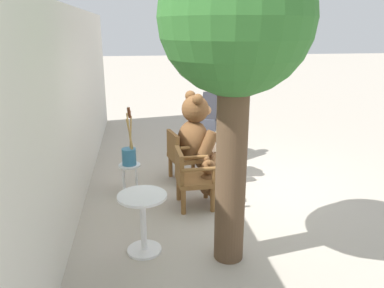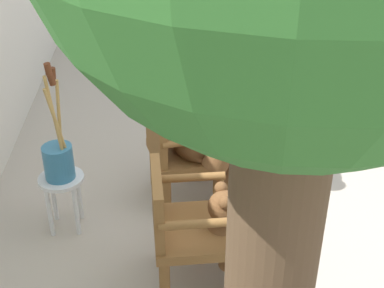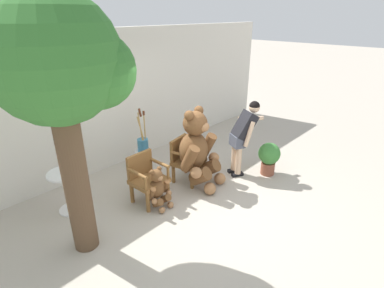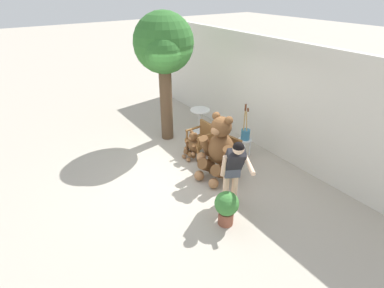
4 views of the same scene
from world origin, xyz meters
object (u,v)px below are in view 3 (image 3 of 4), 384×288
Objects in this scene: wooden_chair_left at (147,177)px; potted_plant at (269,156)px; brush_bucket at (143,143)px; wooden_chair_right at (186,158)px; person_visitor at (244,132)px; round_side_table at (68,187)px; patio_tree at (63,68)px; teddy_bear_large at (197,149)px; white_stool at (144,155)px; teddy_bear_small at (158,188)px.

wooden_chair_left is 1.26× the size of potted_plant.
wooden_chair_right is at bearing -68.30° from brush_bucket.
person_visitor reaches higher than potted_plant.
brush_bucket is 1.72m from round_side_table.
wooden_chair_left is 0.26× the size of patio_tree.
brush_bucket reaches higher than wooden_chair_right.
patio_tree is (-2.27, -0.02, 1.75)m from teddy_bear_large.
patio_tree is at bearing -172.99° from wooden_chair_right.
white_stool is 0.64× the size of round_side_table.
round_side_table is 3.80m from potted_plant.
brush_bucket is at bearing 111.70° from wooden_chair_right.
brush_bucket is at bearing 130.43° from person_visitor.
teddy_bear_small is (-1.00, -0.02, -0.39)m from teddy_bear_large.
white_stool is at bearing 5.72° from round_side_table.
white_stool is (0.63, 0.88, -0.11)m from wooden_chair_left.
wooden_chair_right reaches higher than round_side_table.
white_stool is at bearing 130.09° from potted_plant.
brush_bucket is (-1.30, 1.53, -0.27)m from person_visitor.
wooden_chair_left is at bearing 161.33° from person_visitor.
potted_plant is at bearing -50.72° from person_visitor.
patio_tree is (-3.19, 0.38, 1.59)m from person_visitor.
wooden_chair_left is 0.98m from wooden_chair_right.
wooden_chair_right is 0.95m from white_stool.
person_visitor is 2.03m from brush_bucket.
person_visitor is (1.93, -0.37, 0.55)m from teddy_bear_small.
white_stool is 1.72m from round_side_table.
teddy_bear_large is at bearing -14.53° from wooden_chair_left.
person_visitor is 2.10× the size of round_side_table.
person_visitor is 0.45× the size of patio_tree.
person_visitor is at bearing -49.57° from brush_bucket.
patio_tree reaches higher than teddy_bear_large.
teddy_bear_large is 2.86m from patio_tree.
wooden_chair_right is 1.24m from person_visitor.
potted_plant is (3.35, -1.78, -0.05)m from round_side_table.
teddy_bear_small is (0.00, -0.28, -0.11)m from wooden_chair_left.
round_side_table is at bearing 137.43° from teddy_bear_small.
patio_tree is at bearing -100.56° from round_side_table.
patio_tree reaches higher than wooden_chair_right.
wooden_chair_right is at bearing 140.42° from potted_plant.
round_side_table is at bearing 160.90° from wooden_chair_right.
wooden_chair_right is (0.98, -0.00, 0.00)m from wooden_chair_left.
teddy_bear_large is at bearing -24.99° from round_side_table.
round_side_table is (-3.01, 1.36, -0.46)m from person_visitor.
potted_plant is at bearing -28.03° from round_side_table.
teddy_bear_large is 2.32m from round_side_table.
patio_tree is at bearing 167.27° from potted_plant.
round_side_table is (-1.71, -0.17, 0.09)m from white_stool.
teddy_bear_small is at bearing -178.88° from teddy_bear_large.
round_side_table is (-1.08, 0.99, 0.09)m from teddy_bear_small.
potted_plant is (1.30, -1.07, -0.07)m from wooden_chair_right.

